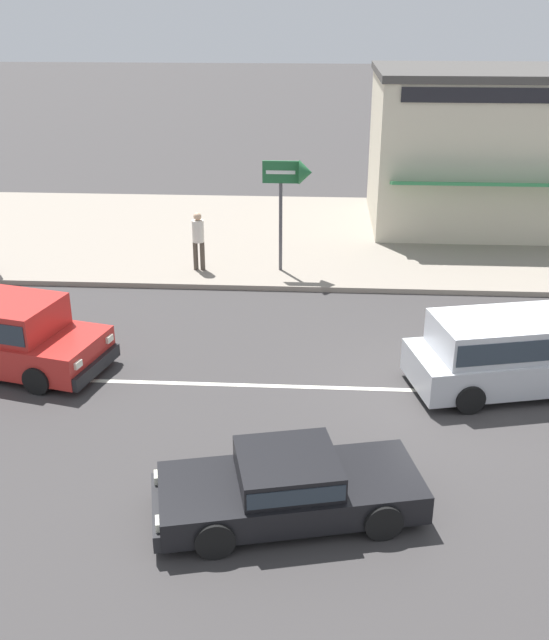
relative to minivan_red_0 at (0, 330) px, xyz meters
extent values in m
plane|color=#383535|center=(9.79, -0.62, -0.84)|extent=(160.00, 160.00, 0.00)
cube|color=silver|center=(9.79, -0.62, -0.84)|extent=(50.40, 0.14, 0.01)
cube|color=gray|center=(9.79, 9.84, -0.77)|extent=(68.00, 10.00, 0.15)
cube|color=red|center=(0.11, -0.03, -0.33)|extent=(4.63, 2.83, 0.70)
cube|color=black|center=(2.26, -0.56, -0.54)|extent=(0.55, 1.79, 0.28)
cube|color=white|center=(2.38, 0.08, -0.18)|extent=(0.14, 0.25, 0.14)
cube|color=white|center=(2.07, -1.18, -0.18)|extent=(0.14, 0.25, 0.14)
cylinder|color=black|center=(1.62, 0.50, -0.54)|extent=(0.64, 0.36, 0.60)
cylinder|color=black|center=(1.20, -1.20, -0.54)|extent=(0.64, 0.36, 0.60)
cube|color=black|center=(6.54, -4.78, -0.44)|extent=(4.34, 2.50, 0.48)
cube|color=black|center=(6.49, -4.79, 0.01)|extent=(1.82, 1.78, 0.42)
cube|color=#28333D|center=(6.49, -4.79, 0.01)|extent=(1.76, 1.79, 0.27)
cube|color=black|center=(4.51, -5.24, -0.54)|extent=(0.47, 1.59, 0.28)
cube|color=white|center=(4.67, -5.80, -0.33)|extent=(0.13, 0.25, 0.14)
cube|color=white|center=(4.41, -4.68, -0.33)|extent=(0.13, 0.25, 0.14)
cylinder|color=black|center=(5.48, -5.82, -0.54)|extent=(0.63, 0.35, 0.60)
cylinder|color=black|center=(5.14, -4.30, -0.54)|extent=(0.63, 0.35, 0.60)
cylinder|color=black|center=(7.95, -5.26, -0.54)|extent=(0.63, 0.35, 0.60)
cylinder|color=black|center=(7.60, -3.74, -0.54)|extent=(0.63, 0.35, 0.60)
cube|color=#B7BABF|center=(11.03, -0.31, -0.33)|extent=(4.65, 2.72, 0.70)
cube|color=#B7BABF|center=(10.76, -0.37, 0.37)|extent=(3.23, 2.23, 0.70)
cube|color=#28333D|center=(10.76, -0.37, 0.37)|extent=(3.12, 2.24, 0.45)
cylinder|color=black|center=(9.52, 0.22, -0.54)|extent=(0.63, 0.35, 0.60)
cylinder|color=black|center=(9.90, -1.44, -0.54)|extent=(0.63, 0.35, 0.60)
cylinder|color=#4C4C51|center=(5.79, 6.20, 0.59)|extent=(0.10, 0.10, 2.57)
cube|color=#236638|center=(5.79, 6.16, 2.19)|extent=(1.02, 0.06, 0.62)
cone|color=#236638|center=(6.48, 6.16, 2.19)|extent=(0.36, 0.68, 0.68)
cube|color=white|center=(5.79, 6.13, 2.19)|extent=(0.81, 0.01, 0.10)
cylinder|color=#4C4238|center=(3.32, 6.07, -0.27)|extent=(0.14, 0.14, 0.85)
cylinder|color=#4C4238|center=(3.52, 6.07, -0.27)|extent=(0.14, 0.14, 0.85)
cylinder|color=silver|center=(3.42, 6.07, 0.47)|extent=(0.34, 0.34, 0.64)
sphere|color=#D6AD89|center=(3.42, 6.07, 0.91)|extent=(0.23, 0.23, 0.23)
cube|color=beige|center=(12.19, 11.68, 1.78)|extent=(6.93, 5.43, 4.94)
cube|color=#474442|center=(12.19, 11.68, 4.37)|extent=(7.07, 5.54, 0.24)
cube|color=#33844C|center=(12.19, 8.62, 1.36)|extent=(6.24, 0.90, 0.28)
cube|color=black|center=(12.19, 8.95, 3.95)|extent=(5.89, 0.08, 0.44)
camera|label=1|loc=(6.88, -14.42, 6.70)|focal=42.00mm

